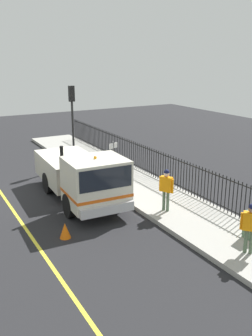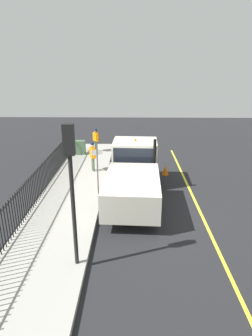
{
  "view_description": "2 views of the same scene",
  "coord_description": "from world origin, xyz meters",
  "px_view_note": "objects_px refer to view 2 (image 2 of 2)",
  "views": [
    {
      "loc": [
        -5.4,
        -16.22,
        6.07
      ],
      "look_at": [
        1.79,
        -3.46,
        1.69
      ],
      "focal_mm": 40.02,
      "sensor_mm": 36.0,
      "label": 1
    },
    {
      "loc": [
        0.52,
        10.69,
        5.95
      ],
      "look_at": [
        0.77,
        -2.55,
        1.23
      ],
      "focal_mm": 30.72,
      "sensor_mm": 36.0,
      "label": 2
    }
  ],
  "objects_px": {
    "work_truck": "(134,170)",
    "utility_cabinet": "(80,147)",
    "pedestrian_distant": "(96,138)",
    "street_sign": "(97,166)",
    "worker_standing": "(93,154)",
    "traffic_light_near": "(71,170)",
    "traffic_cone": "(165,170)"
  },
  "relations": [
    {
      "from": "work_truck",
      "to": "street_sign",
      "type": "xyz_separation_m",
      "value": [
        1.69,
        0.39,
        0.34
      ]
    },
    {
      "from": "traffic_light_near",
      "to": "utility_cabinet",
      "type": "height_order",
      "value": "traffic_light_near"
    },
    {
      "from": "work_truck",
      "to": "utility_cabinet",
      "type": "distance_m",
      "value": 7.18
    },
    {
      "from": "pedestrian_distant",
      "to": "street_sign",
      "type": "distance_m",
      "value": 7.28
    },
    {
      "from": "worker_standing",
      "to": "pedestrian_distant",
      "type": "relative_size",
      "value": 1.04
    },
    {
      "from": "work_truck",
      "to": "utility_cabinet",
      "type": "bearing_deg",
      "value": 123.49
    },
    {
      "from": "pedestrian_distant",
      "to": "traffic_light_near",
      "type": "relative_size",
      "value": 0.38
    },
    {
      "from": "work_truck",
      "to": "traffic_light_near",
      "type": "height_order",
      "value": "traffic_light_near"
    },
    {
      "from": "work_truck",
      "to": "worker_standing",
      "type": "distance_m",
      "value": 3.66
    },
    {
      "from": "work_truck",
      "to": "worker_standing",
      "type": "xyz_separation_m",
      "value": [
        2.34,
        -2.81,
        -0.03
      ]
    },
    {
      "from": "traffic_light_near",
      "to": "utility_cabinet",
      "type": "distance_m",
      "value": 12.05
    },
    {
      "from": "work_truck",
      "to": "utility_cabinet",
      "type": "xyz_separation_m",
      "value": [
        3.68,
        -6.13,
        -0.6
      ]
    },
    {
      "from": "work_truck",
      "to": "utility_cabinet",
      "type": "relative_size",
      "value": 6.8
    },
    {
      "from": "traffic_light_near",
      "to": "utility_cabinet",
      "type": "bearing_deg",
      "value": 97.87
    },
    {
      "from": "traffic_light_near",
      "to": "traffic_cone",
      "type": "relative_size",
      "value": 7.83
    },
    {
      "from": "pedestrian_distant",
      "to": "street_sign",
      "type": "height_order",
      "value": "street_sign"
    },
    {
      "from": "utility_cabinet",
      "to": "street_sign",
      "type": "bearing_deg",
      "value": 106.97
    },
    {
      "from": "traffic_cone",
      "to": "street_sign",
      "type": "height_order",
      "value": "street_sign"
    },
    {
      "from": "traffic_light_near",
      "to": "street_sign",
      "type": "relative_size",
      "value": 1.92
    },
    {
      "from": "traffic_cone",
      "to": "work_truck",
      "type": "bearing_deg",
      "value": 55.95
    },
    {
      "from": "street_sign",
      "to": "traffic_light_near",
      "type": "bearing_deg",
      "value": 88.86
    },
    {
      "from": "traffic_light_near",
      "to": "utility_cabinet",
      "type": "xyz_separation_m",
      "value": [
        1.89,
        -11.62,
        -2.59
      ]
    },
    {
      "from": "worker_standing",
      "to": "street_sign",
      "type": "height_order",
      "value": "street_sign"
    },
    {
      "from": "worker_standing",
      "to": "traffic_cone",
      "type": "height_order",
      "value": "worker_standing"
    },
    {
      "from": "traffic_cone",
      "to": "street_sign",
      "type": "distance_m",
      "value": 4.9
    },
    {
      "from": "worker_standing",
      "to": "utility_cabinet",
      "type": "distance_m",
      "value": 3.62
    },
    {
      "from": "work_truck",
      "to": "traffic_cone",
      "type": "xyz_separation_m",
      "value": [
        -1.85,
        -2.73,
        -0.98
      ]
    },
    {
      "from": "traffic_cone",
      "to": "pedestrian_distant",
      "type": "bearing_deg",
      "value": -42.34
    },
    {
      "from": "pedestrian_distant",
      "to": "utility_cabinet",
      "type": "distance_m",
      "value": 1.36
    },
    {
      "from": "work_truck",
      "to": "traffic_light_near",
      "type": "distance_m",
      "value": 6.11
    },
    {
      "from": "work_truck",
      "to": "traffic_cone",
      "type": "distance_m",
      "value": 3.44
    },
    {
      "from": "work_truck",
      "to": "traffic_cone",
      "type": "relative_size",
      "value": 11.7
    }
  ]
}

